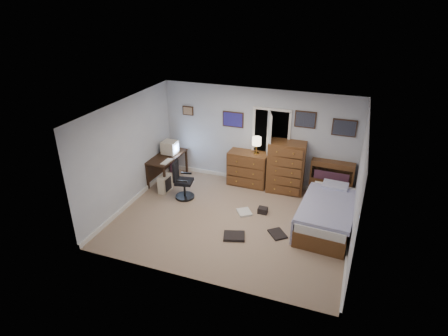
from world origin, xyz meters
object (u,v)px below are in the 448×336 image
at_px(office_chair, 182,184).
at_px(bed, 327,214).
at_px(computer_desk, 164,161).
at_px(low_dresser, 248,168).
at_px(tall_dresser, 286,167).

xyz_separation_m(office_chair, bed, (3.43, -0.07, -0.06)).
height_order(computer_desk, office_chair, office_chair).
bearing_deg(low_dresser, office_chair, -135.17).
xyz_separation_m(computer_desk, office_chair, (0.84, -0.68, -0.18)).
height_order(low_dresser, bed, low_dresser).
xyz_separation_m(tall_dresser, bed, (1.16, -1.28, -0.34)).
bearing_deg(tall_dresser, bed, -51.57).
relative_size(computer_desk, tall_dresser, 0.97).
distance_m(computer_desk, office_chair, 1.10).
height_order(office_chair, bed, office_chair).
distance_m(office_chair, tall_dresser, 2.59).
relative_size(computer_desk, low_dresser, 1.26).
distance_m(low_dresser, tall_dresser, 1.00).
relative_size(low_dresser, bed, 0.48).
height_order(tall_dresser, bed, tall_dresser).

